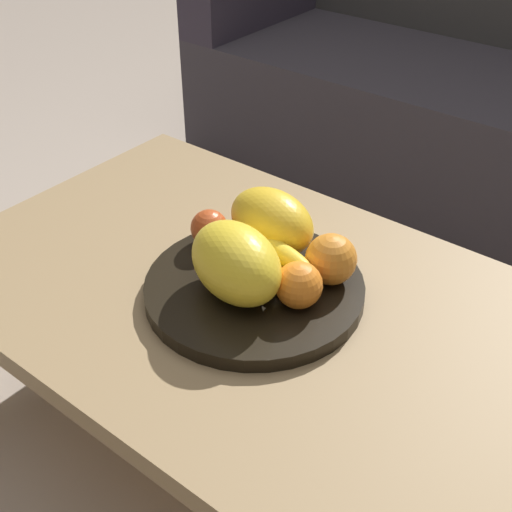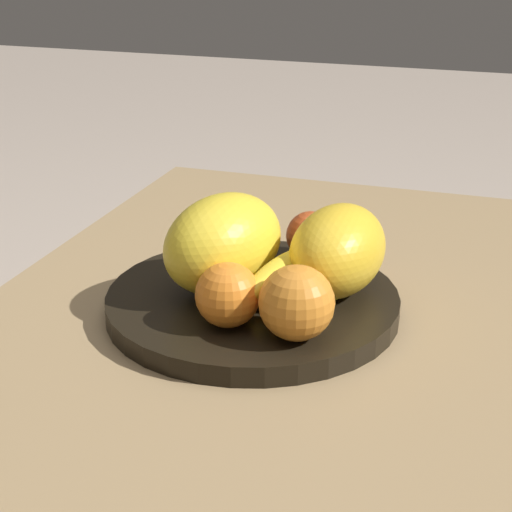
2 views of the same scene
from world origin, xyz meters
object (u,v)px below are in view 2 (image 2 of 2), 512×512
banana_bunch (284,285)px  coffee_table (254,340)px  melon_smaller_beside (338,250)px  orange_front (230,295)px  fruit_bowl (256,303)px  melon_large_front (224,242)px  apple_left (310,236)px  orange_left (297,303)px

banana_bunch → coffee_table: bearing=-117.1°
melon_smaller_beside → orange_front: 0.16m
fruit_bowl → melon_large_front: bearing=-99.5°
fruit_bowl → melon_smaller_beside: melon_smaller_beside is taller
coffee_table → banana_bunch: (0.02, 0.05, 0.09)m
apple_left → orange_front: bearing=-9.3°
coffee_table → banana_bunch: size_ratio=6.44×
banana_bunch → melon_large_front: bearing=-106.8°
fruit_bowl → banana_bunch: banana_bunch is taller
fruit_bowl → orange_left: orange_left is taller
coffee_table → melon_smaller_beside: size_ratio=6.58×
banana_bunch → fruit_bowl: bearing=-114.0°
fruit_bowl → orange_front: orange_front is taller
melon_smaller_beside → banana_bunch: bearing=-41.5°
melon_large_front → apple_left: melon_large_front is taller
fruit_bowl → melon_large_front: (-0.01, -0.04, 0.07)m
melon_large_front → orange_left: melon_large_front is taller
melon_large_front → melon_smaller_beside: (-0.03, 0.13, -0.01)m
apple_left → melon_smaller_beside: bearing=32.4°
melon_large_front → banana_bunch: 0.09m
orange_left → banana_bunch: (-0.07, -0.04, -0.02)m
apple_left → banana_bunch: apple_left is taller
melon_smaller_beside → melon_large_front: bearing=-76.9°
coffee_table → melon_large_front: melon_large_front is taller
melon_large_front → melon_smaller_beside: size_ratio=1.07×
apple_left → banana_bunch: (0.15, 0.01, -0.01)m
fruit_bowl → melon_large_front: size_ratio=2.03×
orange_front → apple_left: size_ratio=1.13×
banana_bunch → orange_front: bearing=-32.1°
orange_front → melon_smaller_beside: bearing=143.4°
melon_smaller_beside → orange_left: (0.13, -0.01, -0.01)m
melon_large_front → banana_bunch: melon_large_front is taller
melon_smaller_beside → banana_bunch: 0.08m
orange_left → apple_left: bearing=-169.0°
coffee_table → orange_left: orange_left is taller
melon_smaller_beside → apple_left: 0.11m
melon_large_front → orange_left: 0.16m
orange_left → apple_left: orange_left is taller
orange_front → orange_left: orange_left is taller
coffee_table → melon_smaller_beside: (-0.03, 0.10, 0.12)m
melon_large_front → apple_left: 0.15m
orange_front → fruit_bowl: bearing=178.7°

